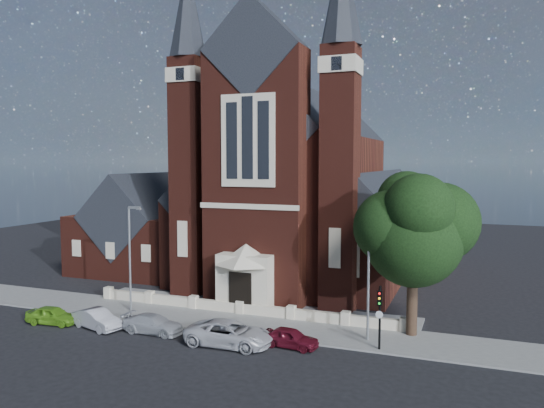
# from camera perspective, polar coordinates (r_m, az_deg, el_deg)

# --- Properties ---
(ground) EXTENTS (120.00, 120.00, 0.00)m
(ground) POSITION_cam_1_polar(r_m,az_deg,el_deg) (48.16, 0.85, -9.12)
(ground) COLOR black
(ground) RESTS_ON ground
(pavement_strip) EXTENTS (60.00, 5.00, 0.12)m
(pavement_strip) POSITION_cam_1_polar(r_m,az_deg,el_deg) (38.82, -4.64, -12.53)
(pavement_strip) COLOR slate
(pavement_strip) RESTS_ON ground
(forecourt_paving) EXTENTS (26.00, 3.00, 0.14)m
(forecourt_paving) POSITION_cam_1_polar(r_m,az_deg,el_deg) (42.32, -2.25, -11.07)
(forecourt_paving) COLOR slate
(forecourt_paving) RESTS_ON ground
(forecourt_wall) EXTENTS (24.00, 0.40, 0.90)m
(forecourt_wall) POSITION_cam_1_polar(r_m,az_deg,el_deg) (40.56, -3.39, -11.77)
(forecourt_wall) COLOR beige
(forecourt_wall) RESTS_ON ground
(church) EXTENTS (20.01, 34.90, 29.20)m
(church) POSITION_cam_1_polar(r_m,az_deg,el_deg) (54.40, 3.75, 1.18)
(church) COLOR #4A1C13
(church) RESTS_ON ground
(parish_hall) EXTENTS (12.00, 12.20, 10.24)m
(parish_hall) POSITION_cam_1_polar(r_m,az_deg,el_deg) (57.35, -13.27, -2.95)
(parish_hall) COLOR #4A1C13
(parish_hall) RESTS_ON ground
(street_tree) EXTENTS (6.40, 6.60, 10.70)m
(street_tree) POSITION_cam_1_polar(r_m,az_deg,el_deg) (35.08, 15.09, -2.87)
(street_tree) COLOR black
(street_tree) RESTS_ON ground
(street_lamp_left) EXTENTS (1.16, 0.22, 8.09)m
(street_lamp_left) POSITION_cam_1_polar(r_m,az_deg,el_deg) (41.33, -14.96, -5.06)
(street_lamp_left) COLOR gray
(street_lamp_left) RESTS_ON ground
(street_lamp_right) EXTENTS (1.16, 0.22, 8.09)m
(street_lamp_right) POSITION_cam_1_polar(r_m,az_deg,el_deg) (34.15, 10.49, -7.01)
(street_lamp_right) COLOR gray
(street_lamp_right) RESTS_ON ground
(traffic_signal) EXTENTS (0.28, 0.42, 4.00)m
(traffic_signal) POSITION_cam_1_polar(r_m,az_deg,el_deg) (32.96, 11.51, -11.05)
(traffic_signal) COLOR black
(traffic_signal) RESTS_ON ground
(car_lime_van) EXTENTS (3.88, 1.91, 1.27)m
(car_lime_van) POSITION_cam_1_polar(r_m,az_deg,el_deg) (41.05, -22.54, -10.99)
(car_lime_van) COLOR #63A621
(car_lime_van) RESTS_ON ground
(car_silver_a) EXTENTS (4.26, 2.45, 1.33)m
(car_silver_a) POSITION_cam_1_polar(r_m,az_deg,el_deg) (38.93, -18.31, -11.68)
(car_silver_a) COLOR #A4A5AC
(car_silver_a) RESTS_ON ground
(car_silver_b) EXTENTS (4.26, 1.73, 1.23)m
(car_silver_b) POSITION_cam_1_polar(r_m,az_deg,el_deg) (37.03, -12.64, -12.48)
(car_silver_b) COLOR #AFB2B7
(car_silver_b) RESTS_ON ground
(car_white_suv) EXTENTS (5.60, 2.71, 1.53)m
(car_white_suv) POSITION_cam_1_polar(r_m,az_deg,el_deg) (33.95, -4.62, -13.71)
(car_white_suv) COLOR silver
(car_white_suv) RESTS_ON ground
(car_dark_red) EXTENTS (3.70, 1.81, 1.22)m
(car_dark_red) POSITION_cam_1_polar(r_m,az_deg,el_deg) (33.62, 1.97, -14.17)
(car_dark_red) COLOR maroon
(car_dark_red) RESTS_ON ground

